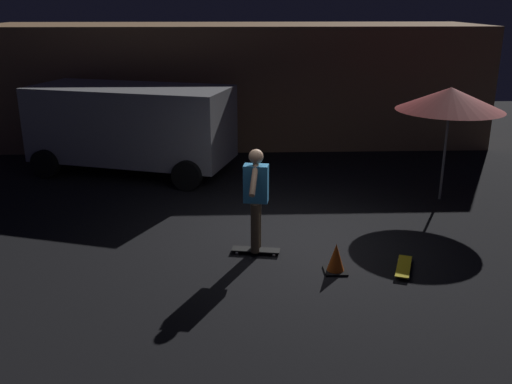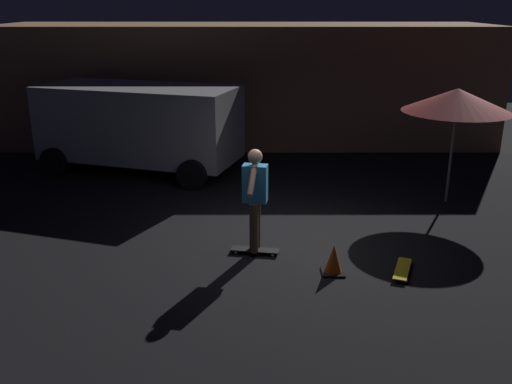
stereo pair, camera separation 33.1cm
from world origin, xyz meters
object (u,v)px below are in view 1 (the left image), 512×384
(skateboard_spare, at_px, (404,267))
(parked_van, at_px, (131,124))
(traffic_cone, at_px, (336,259))
(skater, at_px, (256,193))
(skateboard_ridden, at_px, (256,250))
(patio_umbrella, at_px, (450,99))

(skateboard_spare, bearing_deg, parked_van, 132.22)
(traffic_cone, bearing_deg, skater, 148.79)
(skateboard_spare, distance_m, traffic_cone, 1.06)
(parked_van, height_order, traffic_cone, parked_van)
(traffic_cone, bearing_deg, skateboard_spare, 0.93)
(skateboard_ridden, xyz_separation_m, skater, (0.00, 0.00, 0.98))
(parked_van, height_order, skateboard_spare, parked_van)
(patio_umbrella, distance_m, skateboard_spare, 4.16)
(parked_van, bearing_deg, patio_umbrella, -18.73)
(patio_umbrella, relative_size, skateboard_spare, 2.87)
(skateboard_ridden, height_order, skateboard_spare, same)
(patio_umbrella, xyz_separation_m, skateboard_spare, (-1.68, -3.22, -2.02))
(parked_van, xyz_separation_m, skateboard_ridden, (2.75, -4.78, -1.11))
(skateboard_spare, height_order, traffic_cone, traffic_cone)
(parked_van, xyz_separation_m, patio_umbrella, (6.65, -2.25, 0.91))
(skateboard_spare, bearing_deg, skater, 162.65)
(parked_van, height_order, skateboard_ridden, parked_van)
(skateboard_spare, bearing_deg, traffic_cone, -179.07)
(skateboard_spare, bearing_deg, skateboard_ridden, 162.65)
(skateboard_ridden, bearing_deg, traffic_cone, -31.21)
(parked_van, height_order, skater, parked_van)
(parked_van, relative_size, skateboard_spare, 6.19)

